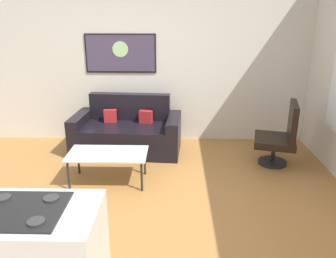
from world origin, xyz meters
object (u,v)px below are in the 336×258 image
Objects in this scene: couch at (127,133)px; wall_painting at (121,53)px; coffee_table at (108,155)px; armchair at (281,136)px.

wall_painting is at bearing 104.29° from couch.
couch is at bearing -75.71° from wall_painting.
couch is 1.29m from wall_painting.
couch is at bearing 84.49° from coffee_table.
armchair is at bearing 14.16° from coffee_table.
wall_painting is at bearing 157.45° from armchair.
coffee_table is 1.93m from wall_painting.
armchair is 0.81× the size of wall_painting.
armchair reaches higher than couch.
armchair is at bearing -12.01° from couch.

